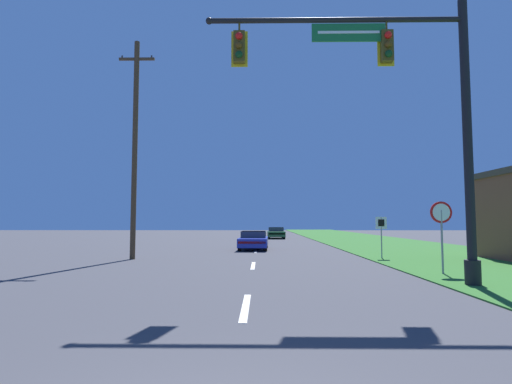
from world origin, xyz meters
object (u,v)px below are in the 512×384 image
signal_mast (407,105)px  far_car (276,233)px  stop_sign (441,221)px  route_sign_post (381,228)px  utility_pole_near (135,145)px  car_ahead (254,240)px

signal_mast → far_car: bearing=94.9°
far_car → stop_sign: (4.73, -29.37, 1.26)m
signal_mast → route_sign_post: (1.67, 8.35, -3.75)m
signal_mast → utility_pole_near: bearing=143.2°
stop_sign → route_sign_post: bearing=93.4°
route_sign_post → utility_pole_near: utility_pole_near is taller
car_ahead → utility_pole_near: (-5.80, -6.95, 5.04)m
car_ahead → far_car: (2.09, 16.93, 0.00)m
signal_mast → stop_sign: size_ratio=3.49×
route_sign_post → signal_mast: bearing=-101.3°
far_car → utility_pole_near: bearing=-108.3°
utility_pole_near → route_sign_post: bearing=1.9°
signal_mast → stop_sign: (2.01, 2.46, -3.41)m
signal_mast → far_car: (-2.72, 31.83, -4.67)m
far_car → stop_sign: size_ratio=1.85×
car_ahead → route_sign_post: (6.47, -6.54, 0.92)m
far_car → utility_pole_near: 25.66m
car_ahead → far_car: 17.06m
signal_mast → utility_pole_near: 13.25m
signal_mast → car_ahead: signal_mast is taller
stop_sign → far_car: bearing=99.1°
signal_mast → stop_sign: 4.66m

